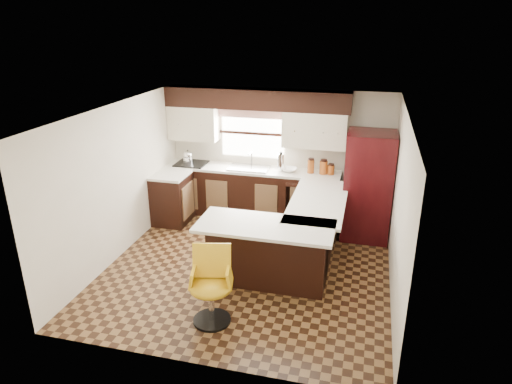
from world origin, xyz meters
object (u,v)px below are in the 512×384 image
(peninsula_long, at_px, (314,229))
(peninsula_return, at_px, (268,254))
(refrigerator, at_px, (368,186))
(bar_chair, at_px, (211,288))

(peninsula_long, bearing_deg, peninsula_return, -118.30)
(refrigerator, bearing_deg, bar_chair, -121.09)
(peninsula_long, xyz_separation_m, bar_chair, (-1.00, -2.06, 0.04))
(peninsula_long, relative_size, peninsula_return, 1.18)
(peninsula_long, height_order, peninsula_return, same)
(peninsula_long, height_order, refrigerator, refrigerator)
(refrigerator, height_order, bar_chair, refrigerator)
(peninsula_long, distance_m, refrigerator, 1.28)
(peninsula_long, bearing_deg, refrigerator, 48.78)
(peninsula_long, height_order, bar_chair, bar_chair)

